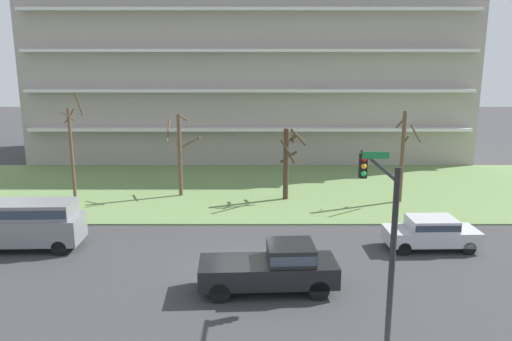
% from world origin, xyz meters
% --- Properties ---
extents(ground, '(160.00, 160.00, 0.00)m').
position_xyz_m(ground, '(0.00, 0.00, 0.00)').
color(ground, '#38383A').
extents(grass_lawn_strip, '(80.00, 16.00, 0.08)m').
position_xyz_m(grass_lawn_strip, '(0.00, 14.00, 0.04)').
color(grass_lawn_strip, '#66844C').
rests_on(grass_lawn_strip, ground).
extents(apartment_building, '(39.18, 13.89, 19.64)m').
position_xyz_m(apartment_building, '(0.00, 28.47, 9.82)').
color(apartment_building, '#9E938C').
rests_on(apartment_building, ground).
extents(tree_far_left, '(1.18, 1.43, 7.08)m').
position_xyz_m(tree_far_left, '(-11.40, 11.27, 3.37)').
color(tree_far_left, brown).
rests_on(tree_far_left, ground).
extents(tree_left, '(2.16, 2.15, 5.66)m').
position_xyz_m(tree_left, '(-4.55, 12.10, 3.00)').
color(tree_left, brown).
rests_on(tree_left, ground).
extents(tree_center, '(1.78, 2.17, 4.89)m').
position_xyz_m(tree_center, '(2.56, 11.15, 2.69)').
color(tree_center, '#423023').
rests_on(tree_center, ground).
extents(tree_right, '(1.65, 1.66, 5.93)m').
position_xyz_m(tree_right, '(9.85, 10.51, 3.16)').
color(tree_right, brown).
rests_on(tree_right, ground).
extents(sedan_silver_near_left, '(4.45, 1.91, 1.57)m').
position_xyz_m(sedan_silver_near_left, '(9.01, 2.50, 0.87)').
color(sedan_silver_near_left, '#B7BABF').
rests_on(sedan_silver_near_left, ground).
extents(pickup_black_center_left, '(5.50, 2.29, 1.95)m').
position_xyz_m(pickup_black_center_left, '(1.23, -1.99, 1.02)').
color(pickup_black_center_left, black).
rests_on(pickup_black_center_left, ground).
extents(van_gray_center_right, '(5.26, 2.18, 2.36)m').
position_xyz_m(van_gray_center_right, '(-10.57, 2.50, 1.40)').
color(van_gray_center_right, slate).
rests_on(van_gray_center_right, ground).
extents(traffic_signal_mast, '(0.90, 4.83, 6.01)m').
position_xyz_m(traffic_signal_mast, '(4.51, -4.96, 4.10)').
color(traffic_signal_mast, black).
rests_on(traffic_signal_mast, ground).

